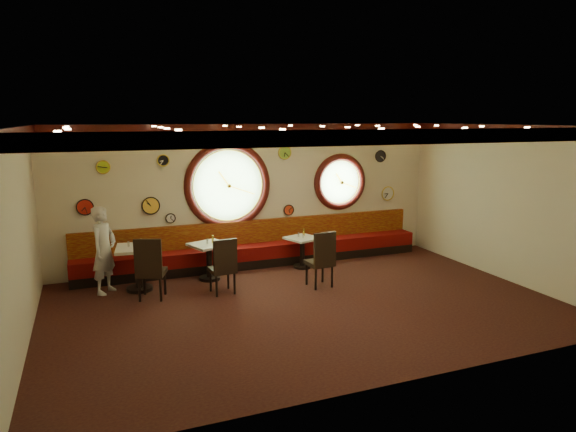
# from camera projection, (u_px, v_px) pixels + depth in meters

# --- Properties ---
(floor) EXTENTS (9.00, 6.00, 0.00)m
(floor) POSITION_uv_depth(u_px,v_px,m) (305.00, 305.00, 9.28)
(floor) COLOR black
(floor) RESTS_ON ground
(ceiling) EXTENTS (9.00, 6.00, 0.02)m
(ceiling) POSITION_uv_depth(u_px,v_px,m) (306.00, 126.00, 8.69)
(ceiling) COLOR gold
(ceiling) RESTS_ON wall_back
(wall_back) EXTENTS (9.00, 0.02, 3.20)m
(wall_back) POSITION_uv_depth(u_px,v_px,m) (253.00, 195.00, 11.73)
(wall_back) COLOR beige
(wall_back) RESTS_ON floor
(wall_front) EXTENTS (9.00, 0.02, 3.20)m
(wall_front) POSITION_uv_depth(u_px,v_px,m) (404.00, 262.00, 6.24)
(wall_front) COLOR beige
(wall_front) RESTS_ON floor
(wall_left) EXTENTS (0.02, 6.00, 3.20)m
(wall_left) POSITION_uv_depth(u_px,v_px,m) (18.00, 240.00, 7.36)
(wall_left) COLOR beige
(wall_left) RESTS_ON floor
(wall_right) EXTENTS (0.02, 6.00, 3.20)m
(wall_right) POSITION_uv_depth(u_px,v_px,m) (505.00, 203.00, 10.61)
(wall_right) COLOR beige
(wall_right) RESTS_ON floor
(molding_back) EXTENTS (9.00, 0.10, 0.18)m
(molding_back) POSITION_uv_depth(u_px,v_px,m) (253.00, 128.00, 11.40)
(molding_back) COLOR #390D0A
(molding_back) RESTS_ON wall_back
(molding_front) EXTENTS (9.00, 0.10, 0.18)m
(molding_front) POSITION_uv_depth(u_px,v_px,m) (407.00, 137.00, 6.01)
(molding_front) COLOR #390D0A
(molding_front) RESTS_ON wall_back
(molding_left) EXTENTS (0.10, 6.00, 0.18)m
(molding_left) POSITION_uv_depth(u_px,v_px,m) (12.00, 134.00, 7.10)
(molding_left) COLOR #390D0A
(molding_left) RESTS_ON wall_back
(molding_right) EXTENTS (0.10, 6.00, 0.18)m
(molding_right) POSITION_uv_depth(u_px,v_px,m) (509.00, 129.00, 10.30)
(molding_right) COLOR #390D0A
(molding_right) RESTS_ON wall_back
(banquette_base) EXTENTS (8.00, 0.55, 0.20)m
(banquette_base) POSITION_uv_depth(u_px,v_px,m) (258.00, 261.00, 11.75)
(banquette_base) COLOR black
(banquette_base) RESTS_ON floor
(banquette_seat) EXTENTS (8.00, 0.55, 0.30)m
(banquette_seat) POSITION_uv_depth(u_px,v_px,m) (258.00, 251.00, 11.70)
(banquette_seat) COLOR #5C0708
(banquette_seat) RESTS_ON banquette_base
(banquette_back) EXTENTS (8.00, 0.10, 0.55)m
(banquette_back) POSITION_uv_depth(u_px,v_px,m) (255.00, 232.00, 11.83)
(banquette_back) COLOR #630C07
(banquette_back) RESTS_ON wall_back
(porthole_left_glass) EXTENTS (1.66, 0.02, 1.66)m
(porthole_left_glass) POSITION_uv_depth(u_px,v_px,m) (228.00, 185.00, 11.46)
(porthole_left_glass) COLOR #93D37E
(porthole_left_glass) RESTS_ON wall_back
(porthole_left_frame) EXTENTS (1.98, 0.18, 1.98)m
(porthole_left_frame) POSITION_uv_depth(u_px,v_px,m) (228.00, 185.00, 11.45)
(porthole_left_frame) COLOR #390D0A
(porthole_left_frame) RESTS_ON wall_back
(porthole_left_ring) EXTENTS (1.61, 0.03, 1.61)m
(porthole_left_ring) POSITION_uv_depth(u_px,v_px,m) (228.00, 186.00, 11.42)
(porthole_left_ring) COLOR gold
(porthole_left_ring) RESTS_ON wall_back
(porthole_right_glass) EXTENTS (1.10, 0.02, 1.10)m
(porthole_right_glass) POSITION_uv_depth(u_px,v_px,m) (340.00, 182.00, 12.48)
(porthole_right_glass) COLOR #93D37E
(porthole_right_glass) RESTS_ON wall_back
(porthole_right_frame) EXTENTS (1.38, 0.18, 1.38)m
(porthole_right_frame) POSITION_uv_depth(u_px,v_px,m) (340.00, 182.00, 12.46)
(porthole_right_frame) COLOR #390D0A
(porthole_right_frame) RESTS_ON wall_back
(porthole_right_ring) EXTENTS (1.09, 0.03, 1.09)m
(porthole_right_ring) POSITION_uv_depth(u_px,v_px,m) (340.00, 182.00, 12.44)
(porthole_right_ring) COLOR gold
(porthole_right_ring) RESTS_ON wall_back
(wall_clock_0) EXTENTS (0.32, 0.03, 0.32)m
(wall_clock_0) POSITION_uv_depth(u_px,v_px,m) (85.00, 207.00, 10.40)
(wall_clock_0) COLOR red
(wall_clock_0) RESTS_ON wall_back
(wall_clock_1) EXTENTS (0.24, 0.03, 0.24)m
(wall_clock_1) POSITION_uv_depth(u_px,v_px,m) (163.00, 160.00, 10.81)
(wall_clock_1) COLOR black
(wall_clock_1) RESTS_ON wall_back
(wall_clock_2) EXTENTS (0.36, 0.03, 0.36)m
(wall_clock_2) POSITION_uv_depth(u_px,v_px,m) (151.00, 206.00, 10.88)
(wall_clock_2) COLOR yellow
(wall_clock_2) RESTS_ON wall_back
(wall_clock_3) EXTENTS (0.26, 0.03, 0.26)m
(wall_clock_3) POSITION_uv_depth(u_px,v_px,m) (103.00, 167.00, 10.40)
(wall_clock_3) COLOR #9DB824
(wall_clock_3) RESTS_ON wall_back
(wall_clock_4) EXTENTS (0.30, 0.03, 0.30)m
(wall_clock_4) POSITION_uv_depth(u_px,v_px,m) (285.00, 153.00, 11.78)
(wall_clock_4) COLOR #84B93A
(wall_clock_4) RESTS_ON wall_back
(wall_clock_5) EXTENTS (0.34, 0.03, 0.34)m
(wall_clock_5) POSITION_uv_depth(u_px,v_px,m) (388.00, 193.00, 13.00)
(wall_clock_5) COLOR silver
(wall_clock_5) RESTS_ON wall_back
(wall_clock_6) EXTENTS (0.28, 0.03, 0.28)m
(wall_clock_6) POSITION_uv_depth(u_px,v_px,m) (380.00, 156.00, 12.73)
(wall_clock_6) COLOR black
(wall_clock_6) RESTS_ON wall_back
(wall_clock_7) EXTENTS (0.20, 0.03, 0.20)m
(wall_clock_7) POSITION_uv_depth(u_px,v_px,m) (170.00, 218.00, 11.08)
(wall_clock_7) COLOR white
(wall_clock_7) RESTS_ON wall_back
(wall_clock_8) EXTENTS (0.24, 0.03, 0.24)m
(wall_clock_8) POSITION_uv_depth(u_px,v_px,m) (289.00, 210.00, 12.07)
(wall_clock_8) COLOR red
(wall_clock_8) RESTS_ON wall_back
(table_a) EXTENTS (0.90, 0.90, 0.88)m
(table_a) POSITION_uv_depth(u_px,v_px,m) (138.00, 263.00, 9.98)
(table_a) COLOR black
(table_a) RESTS_ON floor
(table_b) EXTENTS (0.89, 0.89, 0.77)m
(table_b) POSITION_uv_depth(u_px,v_px,m) (209.00, 257.00, 10.67)
(table_b) COLOR black
(table_b) RESTS_ON floor
(table_c) EXTENTS (0.81, 0.81, 0.70)m
(table_c) POSITION_uv_depth(u_px,v_px,m) (302.00, 248.00, 11.53)
(table_c) COLOR black
(table_c) RESTS_ON floor
(chair_a) EXTENTS (0.64, 0.64, 0.73)m
(chair_a) POSITION_uv_depth(u_px,v_px,m) (150.00, 265.00, 9.42)
(chair_a) COLOR black
(chair_a) RESTS_ON floor
(chair_b) EXTENTS (0.50, 0.50, 0.68)m
(chair_b) POSITION_uv_depth(u_px,v_px,m) (224.00, 263.00, 9.73)
(chair_b) COLOR black
(chair_b) RESTS_ON floor
(chair_c) EXTENTS (0.52, 0.52, 0.71)m
(chair_c) POSITION_uv_depth(u_px,v_px,m) (322.00, 256.00, 10.13)
(chair_c) COLOR black
(chair_c) RESTS_ON floor
(condiment_a_salt) EXTENTS (0.04, 0.04, 0.10)m
(condiment_a_salt) POSITION_uv_depth(u_px,v_px,m) (128.00, 244.00, 9.91)
(condiment_a_salt) COLOR silver
(condiment_a_salt) RESTS_ON table_a
(condiment_b_salt) EXTENTS (0.04, 0.04, 0.11)m
(condiment_b_salt) POSITION_uv_depth(u_px,v_px,m) (207.00, 241.00, 10.60)
(condiment_b_salt) COLOR silver
(condiment_b_salt) RESTS_ON table_b
(condiment_c_salt) EXTENTS (0.04, 0.04, 0.11)m
(condiment_c_salt) POSITION_uv_depth(u_px,v_px,m) (299.00, 235.00, 11.50)
(condiment_c_salt) COLOR silver
(condiment_c_salt) RESTS_ON table_c
(condiment_a_pepper) EXTENTS (0.03, 0.03, 0.09)m
(condiment_a_pepper) POSITION_uv_depth(u_px,v_px,m) (142.00, 244.00, 9.98)
(condiment_a_pepper) COLOR silver
(condiment_a_pepper) RESTS_ON table_a
(condiment_b_pepper) EXTENTS (0.04, 0.04, 0.10)m
(condiment_b_pepper) POSITION_uv_depth(u_px,v_px,m) (207.00, 241.00, 10.59)
(condiment_b_pepper) COLOR silver
(condiment_b_pepper) RESTS_ON table_b
(condiment_c_pepper) EXTENTS (0.03, 0.03, 0.09)m
(condiment_c_pepper) POSITION_uv_depth(u_px,v_px,m) (303.00, 236.00, 11.42)
(condiment_c_pepper) COLOR silver
(condiment_c_pepper) RESTS_ON table_c
(condiment_a_bottle) EXTENTS (0.05, 0.05, 0.15)m
(condiment_a_bottle) POSITION_uv_depth(u_px,v_px,m) (141.00, 242.00, 9.98)
(condiment_a_bottle) COLOR gold
(condiment_a_bottle) RESTS_ON table_a
(condiment_b_bottle) EXTENTS (0.05, 0.05, 0.16)m
(condiment_b_bottle) POSITION_uv_depth(u_px,v_px,m) (213.00, 239.00, 10.66)
(condiment_b_bottle) COLOR gold
(condiment_b_bottle) RESTS_ON table_b
(condiment_c_bottle) EXTENTS (0.05, 0.05, 0.17)m
(condiment_c_bottle) POSITION_uv_depth(u_px,v_px,m) (304.00, 232.00, 11.62)
(condiment_c_bottle) COLOR gold
(condiment_c_bottle) RESTS_ON table_c
(waiter) EXTENTS (0.69, 0.74, 1.70)m
(waiter) POSITION_uv_depth(u_px,v_px,m) (104.00, 250.00, 9.80)
(waiter) COLOR silver
(waiter) RESTS_ON floor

